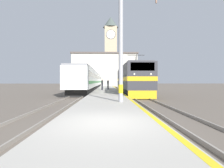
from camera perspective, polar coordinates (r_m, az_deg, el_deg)
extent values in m
plane|color=#60564C|center=(36.15, -1.65, -1.94)|extent=(200.00, 200.00, 0.00)
cube|color=#ADA89E|center=(31.15, -1.66, -2.05)|extent=(3.99, 140.00, 0.37)
cube|color=yellow|center=(31.19, 1.73, -1.70)|extent=(0.20, 140.00, 0.00)
cube|color=#60564C|center=(31.34, 4.61, -2.36)|extent=(2.83, 140.00, 0.02)
cube|color=gray|center=(31.27, 3.30, -2.22)|extent=(0.07, 140.00, 0.14)
cube|color=gray|center=(31.42, 5.91, -2.21)|extent=(0.07, 140.00, 0.14)
cube|color=#60564C|center=(31.34, -7.86, -2.36)|extent=(2.83, 140.00, 0.02)
cube|color=gray|center=(31.42, -9.16, -2.21)|extent=(0.07, 140.00, 0.14)
cube|color=gray|center=(31.27, -6.55, -2.22)|extent=(0.07, 140.00, 0.14)
cube|color=black|center=(24.74, 6.28, -2.22)|extent=(2.46, 14.48, 0.90)
cube|color=#333338|center=(24.71, 6.28, 2.14)|extent=(2.90, 15.74, 2.85)
cube|color=gold|center=(24.70, 6.28, 1.47)|extent=(2.92, 15.76, 0.44)
cube|color=gold|center=(17.14, 9.83, -3.46)|extent=(2.75, 0.30, 0.81)
cube|color=black|center=(17.06, 9.91, 5.63)|extent=(2.32, 0.12, 0.80)
sphere|color=white|center=(16.83, 7.27, 3.19)|extent=(0.20, 0.20, 0.20)
sphere|color=white|center=(17.15, 12.55, 3.14)|extent=(0.20, 0.20, 0.20)
cube|color=#4C4C51|center=(24.78, 6.29, 5.58)|extent=(2.61, 14.95, 0.12)
cylinder|color=#333333|center=(20.63, 7.95, 8.08)|extent=(0.06, 0.63, 1.03)
cylinder|color=#333333|center=(21.31, 7.63, 7.85)|extent=(0.06, 0.63, 1.03)
cube|color=#262626|center=(21.04, 7.79, 9.31)|extent=(2.03, 0.08, 0.06)
cube|color=black|center=(43.51, -6.11, -0.86)|extent=(2.46, 48.39, 0.90)
cube|color=silver|center=(43.50, -6.11, 1.41)|extent=(2.90, 50.41, 2.56)
cube|color=black|center=(43.50, -6.11, 2.09)|extent=(2.92, 49.40, 0.64)
cube|color=#338442|center=(43.49, -6.11, 0.74)|extent=(2.92, 49.40, 0.36)
cube|color=gray|center=(43.53, -6.11, 3.23)|extent=(2.67, 50.41, 0.20)
cylinder|color=#9E9EA3|center=(12.33, 2.89, 13.05)|extent=(0.30, 0.30, 8.04)
cylinder|color=yellow|center=(12.06, 2.88, -1.59)|extent=(0.32, 0.32, 0.60)
cylinder|color=#8C6651|center=(13.67, 14.26, 24.89)|extent=(0.12, 0.12, 0.35)
cylinder|color=#23232D|center=(28.48, -3.20, -1.10)|extent=(0.26, 0.26, 0.85)
cylinder|color=black|center=(28.46, -3.21, 0.46)|extent=(0.34, 0.34, 0.71)
sphere|color=tan|center=(28.46, -3.21, 1.41)|extent=(0.23, 0.23, 0.23)
cylinder|color=#23232D|center=(30.20, -1.30, -1.00)|extent=(0.26, 0.26, 0.84)
cylinder|color=black|center=(30.18, -1.31, 0.46)|extent=(0.34, 0.34, 0.70)
sphere|color=tan|center=(30.18, -1.31, 1.34)|extent=(0.23, 0.23, 0.23)
cube|color=tan|center=(69.89, -0.43, 8.90)|extent=(4.70, 4.70, 23.00)
cylinder|color=black|center=(69.20, -0.39, 15.91)|extent=(3.59, 0.06, 3.59)
cylinder|color=white|center=(69.17, -0.39, 15.92)|extent=(3.29, 0.10, 3.29)
cone|color=#47514C|center=(73.03, -0.43, 19.53)|extent=(5.88, 5.88, 4.23)
cube|color=beige|center=(63.18, -2.39, 4.34)|extent=(22.31, 8.59, 11.15)
cube|color=#564C47|center=(63.79, -2.39, 9.57)|extent=(22.91, 9.19, 0.50)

